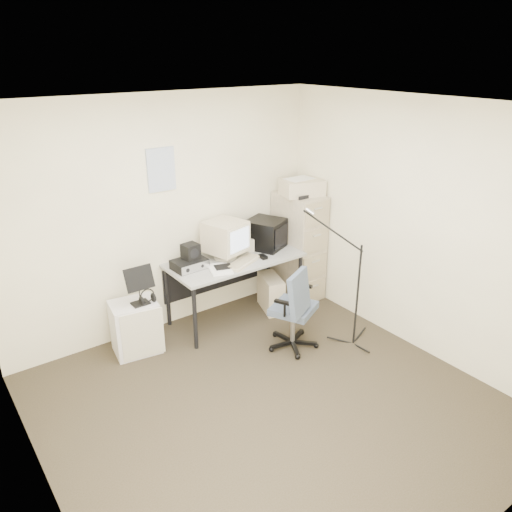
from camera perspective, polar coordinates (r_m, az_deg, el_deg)
floor at (r=4.55m, az=1.56°, el=-16.61°), size 3.60×3.60×0.01m
ceiling at (r=3.55m, az=2.00°, el=16.57°), size 3.60×3.60×0.01m
wall_back at (r=5.32m, az=-10.28°, el=4.48°), size 3.60×0.02×2.50m
wall_front at (r=2.89m, az=24.99°, el=-14.04°), size 3.60×0.02×2.50m
wall_left at (r=3.23m, az=-24.72°, el=-9.82°), size 0.02×3.60×2.50m
wall_right at (r=5.12m, az=17.90°, el=2.99°), size 0.02×3.60×2.50m
wall_calendar at (r=5.17m, az=-10.80°, el=9.67°), size 0.30×0.02×0.44m
filing_cabinet at (r=6.10m, az=4.87°, el=1.14°), size 0.40×0.60×1.30m
printer at (r=5.85m, az=5.29°, el=7.82°), size 0.54×0.44×0.18m
desk at (r=5.66m, az=-2.35°, el=-3.72°), size 1.50×0.70×0.73m
crt_monitor at (r=5.46m, az=-3.54°, el=1.85°), size 0.47×0.48×0.42m
crt_tv at (r=5.76m, az=1.12°, el=2.57°), size 0.50×0.51×0.34m
desk_speaker at (r=5.67m, az=-0.70°, el=1.22°), size 0.10×0.10×0.15m
keyboard at (r=5.38m, az=-1.47°, el=-0.71°), size 0.50×0.34×0.03m
mouse at (r=5.51m, az=0.80°, el=-0.09°), size 0.08×0.12×0.03m
radio_receiver at (r=5.29m, az=-7.62°, el=-0.91°), size 0.36×0.26×0.10m
radio_speaker at (r=5.27m, az=-7.48°, el=0.53°), size 0.18×0.17×0.16m
papers at (r=5.24m, az=-4.13°, el=-1.50°), size 0.30×0.35×0.02m
pc_tower at (r=5.90m, az=1.71°, el=-4.26°), size 0.33×0.49×0.42m
office_chair at (r=5.08m, az=4.31°, el=-5.82°), size 0.71×0.71×0.92m
side_cart at (r=5.23m, az=-13.63°, el=-7.90°), size 0.49×0.42×0.55m
music_stand at (r=4.97m, az=-13.26°, el=-3.26°), size 0.30×0.18×0.41m
headphones at (r=5.04m, az=-12.30°, el=-4.75°), size 0.19×0.19×0.03m
mic_stand at (r=5.10m, az=11.66°, el=-2.78°), size 0.03×0.03×1.45m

